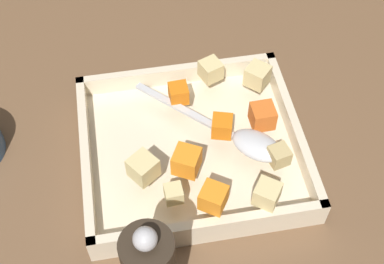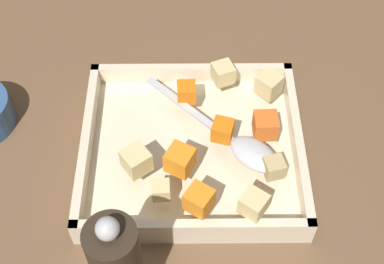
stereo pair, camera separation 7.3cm
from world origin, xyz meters
The scene contains 14 objects.
ground_plane centered at (0.00, 0.00, 0.00)m, with size 4.00×4.00×0.00m, color brown.
baking_dish centered at (-0.02, -0.01, 0.01)m, with size 0.31×0.28×0.05m.
carrot_chunk_back_center centered at (-0.03, -0.06, 0.06)m, with size 0.03×0.03×0.03m, color orange.
carrot_chunk_heap_top centered at (0.08, 0.00, 0.06)m, with size 0.03×0.03×0.03m, color orange.
carrot_chunk_under_handle centered at (0.02, -0.01, 0.06)m, with size 0.03×0.03×0.03m, color orange.
carrot_chunk_far_right centered at (-0.01, -0.11, 0.06)m, with size 0.03×0.03×0.03m, color orange.
carrot_chunk_front_center centered at (-0.03, 0.06, 0.06)m, with size 0.03×0.03×0.03m, color orange.
potato_chunk_rim_edge centered at (0.06, -0.12, 0.06)m, with size 0.03×0.03×0.03m, color #E0CC89.
potato_chunk_corner_ne centered at (0.09, -0.07, 0.06)m, with size 0.03×0.03×0.03m, color tan.
potato_chunk_near_left centered at (-0.09, -0.06, 0.06)m, with size 0.03×0.03×0.03m, color #E0CC89.
potato_chunk_corner_se centered at (-0.06, -0.10, 0.06)m, with size 0.02×0.02×0.02m, color #E0CC89.
potato_chunk_mid_right centered at (0.03, 0.10, 0.06)m, with size 0.03×0.03×0.03m, color #E0CC89.
potato_chunk_heap_side centered at (0.09, 0.08, 0.06)m, with size 0.03×0.03×0.03m, color #E0CC89.
serving_spoon centered at (0.05, -0.03, 0.05)m, with size 0.19×0.19×0.02m.
Camera 1 is at (-0.09, -0.44, 0.64)m, focal length 50.41 mm.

